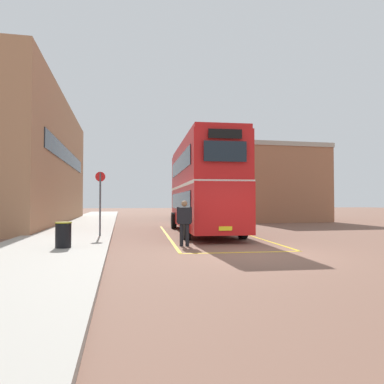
{
  "coord_description": "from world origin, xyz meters",
  "views": [
    {
      "loc": [
        -4.11,
        -10.49,
        1.65
      ],
      "look_at": [
        0.25,
        10.98,
        2.26
      ],
      "focal_mm": 33.02,
      "sensor_mm": 36.0,
      "label": 1
    }
  ],
  "objects_px": {
    "double_decker_bus": "(203,186)",
    "pedestrian_boarding": "(184,220)",
    "single_deck_bus": "(195,202)",
    "bus_stop_sign": "(100,197)",
    "litter_bin": "(63,235)"
  },
  "relations": [
    {
      "from": "double_decker_bus",
      "to": "pedestrian_boarding",
      "type": "bearing_deg",
      "value": -110.15
    },
    {
      "from": "double_decker_bus",
      "to": "single_deck_bus",
      "type": "relative_size",
      "value": 1.07
    },
    {
      "from": "double_decker_bus",
      "to": "bus_stop_sign",
      "type": "distance_m",
      "value": 5.54
    },
    {
      "from": "single_deck_bus",
      "to": "litter_bin",
      "type": "xyz_separation_m",
      "value": [
        -8.78,
        -20.43,
        -1.07
      ]
    },
    {
      "from": "pedestrian_boarding",
      "to": "bus_stop_sign",
      "type": "height_order",
      "value": "bus_stop_sign"
    },
    {
      "from": "single_deck_bus",
      "to": "bus_stop_sign",
      "type": "bearing_deg",
      "value": -115.55
    },
    {
      "from": "single_deck_bus",
      "to": "pedestrian_boarding",
      "type": "distance_m",
      "value": 20.29
    },
    {
      "from": "bus_stop_sign",
      "to": "pedestrian_boarding",
      "type": "bearing_deg",
      "value": -46.11
    },
    {
      "from": "single_deck_bus",
      "to": "bus_stop_sign",
      "type": "xyz_separation_m",
      "value": [
        -7.83,
        -16.39,
        0.21
      ]
    },
    {
      "from": "pedestrian_boarding",
      "to": "bus_stop_sign",
      "type": "bearing_deg",
      "value": 133.89
    },
    {
      "from": "double_decker_bus",
      "to": "bus_stop_sign",
      "type": "height_order",
      "value": "double_decker_bus"
    },
    {
      "from": "single_deck_bus",
      "to": "bus_stop_sign",
      "type": "height_order",
      "value": "single_deck_bus"
    },
    {
      "from": "single_deck_bus",
      "to": "bus_stop_sign",
      "type": "distance_m",
      "value": 18.17
    },
    {
      "from": "bus_stop_sign",
      "to": "litter_bin",
      "type": "bearing_deg",
      "value": -103.19
    },
    {
      "from": "pedestrian_boarding",
      "to": "bus_stop_sign",
      "type": "xyz_separation_m",
      "value": [
        -3.23,
        3.36,
        0.87
      ]
    }
  ]
}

